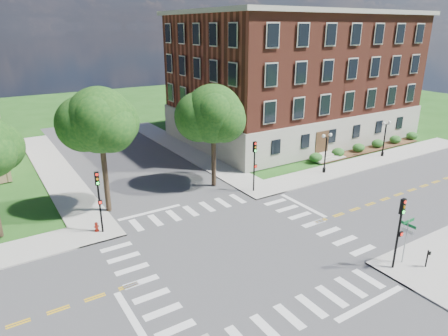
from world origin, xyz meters
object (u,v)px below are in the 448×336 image
twin_lamp_west (326,151)px  push_button_post (427,258)px  traffic_signal_nw (99,194)px  fire_hydrant (97,227)px  traffic_signal_ne (254,160)px  street_sign_pole (407,233)px  traffic_signal_se (400,225)px  twin_lamp_east (385,136)px

twin_lamp_west → push_button_post: size_ratio=3.53×
traffic_signal_nw → push_button_post: 22.76m
traffic_signal_nw → fire_hydrant: traffic_signal_nw is taller
traffic_signal_ne → traffic_signal_nw: (-14.35, -0.37, 0.00)m
traffic_signal_ne → fire_hydrant: traffic_signal_ne is taller
street_sign_pole → push_button_post: size_ratio=2.58×
traffic_signal_nw → twin_lamp_west: (23.67, 0.47, -0.66)m
twin_lamp_west → push_button_post: (-7.43, -16.24, -1.73)m
traffic_signal_se → street_sign_pole: 1.35m
street_sign_pole → push_button_post: bearing=-54.3°
traffic_signal_nw → push_button_post: bearing=-44.2°
fire_hydrant → twin_lamp_east: bearing=0.8°
traffic_signal_se → twin_lamp_west: traffic_signal_se is taller
twin_lamp_west → street_sign_pole: (-8.26, -15.09, -0.21)m
traffic_signal_se → street_sign_pole: bearing=3.7°
twin_lamp_west → street_sign_pole: 17.20m
traffic_signal_nw → twin_lamp_east: bearing=1.4°
traffic_signal_se → traffic_signal_ne: size_ratio=1.00×
traffic_signal_nw → twin_lamp_west: 23.68m
traffic_signal_se → fire_hydrant: 21.21m
street_sign_pole → fire_hydrant: 21.80m
traffic_signal_se → street_sign_pole: size_ratio=1.55×
twin_lamp_east → fire_hydrant: twin_lamp_east is taller
traffic_signal_se → push_button_post: (1.85, -1.09, -2.39)m
twin_lamp_west → street_sign_pole: size_ratio=1.36×
traffic_signal_ne → street_sign_pole: (1.05, -14.99, -0.88)m
traffic_signal_ne → twin_lamp_east: size_ratio=1.13×
traffic_signal_se → push_button_post: 3.21m
twin_lamp_east → street_sign_pole: 23.98m
twin_lamp_east → traffic_signal_nw: bearing=-178.6°
push_button_post → traffic_signal_ne: bearing=96.6°
traffic_signal_se → traffic_signal_ne: 15.05m
traffic_signal_se → street_sign_pole: traffic_signal_se is taller
traffic_signal_nw → twin_lamp_east: traffic_signal_nw is taller
traffic_signal_se → traffic_signal_nw: same height
street_sign_pole → fire_hydrant: (-15.76, 14.95, -1.84)m
traffic_signal_se → fire_hydrant: size_ratio=6.40×
traffic_signal_ne → push_button_post: bearing=-83.4°
traffic_signal_nw → street_sign_pole: bearing=-43.5°
traffic_signal_nw → twin_lamp_east: 33.76m
twin_lamp_east → push_button_post: (-17.51, -16.61, -1.73)m
traffic_signal_se → traffic_signal_ne: (-0.03, 15.05, 0.00)m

